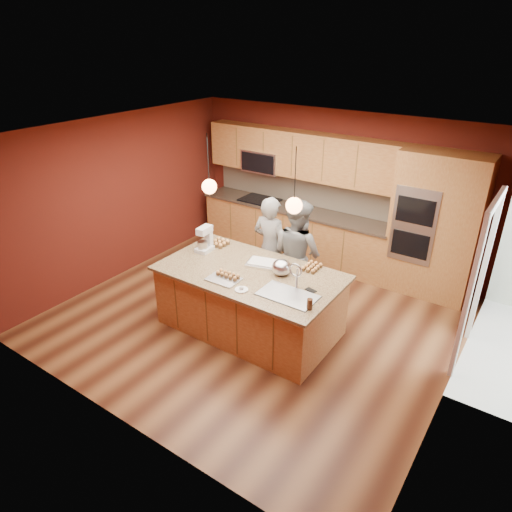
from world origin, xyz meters
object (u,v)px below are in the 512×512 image
Objects in this scene: person_right at (297,254)px; stand_mixer at (205,241)px; island at (251,300)px; person_left at (270,248)px; mixing_bowl at (281,267)px.

person_right is 1.39m from stand_mixer.
island is 1.05m from person_right.
person_left reaches higher than mixing_bowl.
person_left is 6.26× the size of mixing_bowl.
stand_mixer is at bearing 51.77° from person_right.
island is 1.06m from person_left.
island is 9.43× the size of mixing_bowl.
mixing_bowl is (0.20, -0.78, 0.17)m from person_right.
person_left is 1.05m from stand_mixer.
stand_mixer is (-1.13, -0.79, 0.23)m from person_right.
person_left is 0.48m from person_right.
person_right is (0.18, 0.95, 0.39)m from island.
mixing_bowl is (0.38, 0.18, 0.55)m from island.
island is at bearing -155.31° from mixing_bowl.
person_left is at bearing 107.05° from island.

